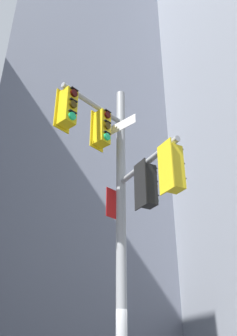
% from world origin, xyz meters
% --- Properties ---
extents(building_mid_block, '(17.80, 17.80, 52.91)m').
position_xyz_m(building_mid_block, '(3.11, 22.43, 26.46)').
color(building_mid_block, slate).
rests_on(building_mid_block, ground).
extents(signal_pole_assembly, '(2.78, 2.95, 8.67)m').
position_xyz_m(signal_pole_assembly, '(-0.18, -0.61, 5.16)').
color(signal_pole_assembly, '#9EA0A3').
rests_on(signal_pole_assembly, ground).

